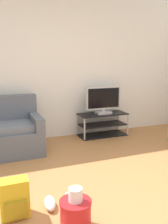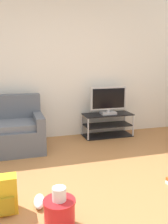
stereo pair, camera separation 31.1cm
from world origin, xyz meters
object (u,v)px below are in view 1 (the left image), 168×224
at_px(tv_stand, 102,124).
at_px(cleaning_bucket, 76,212).
at_px(flat_tv, 103,100).
at_px(sneakers_pair, 60,201).
at_px(backpack, 14,199).

bearing_deg(tv_stand, cleaning_bucket, -120.71).
distance_m(tv_stand, flat_tv, 0.48).
height_order(tv_stand, cleaning_bucket, tv_stand).
bearing_deg(sneakers_pair, flat_tv, 53.78).
bearing_deg(tv_stand, sneakers_pair, -125.92).
relative_size(tv_stand, sneakers_pair, 2.57).
distance_m(flat_tv, backpack, 2.85).
xyz_separation_m(backpack, sneakers_pair, (0.45, 0.02, -0.14)).
height_order(backpack, cleaning_bucket, cleaning_bucket).
height_order(backpack, sneakers_pair, backpack).
bearing_deg(sneakers_pair, cleaning_bucket, -84.90).
xyz_separation_m(tv_stand, flat_tv, (0.00, -0.02, 0.48)).
height_order(tv_stand, flat_tv, flat_tv).
height_order(tv_stand, sneakers_pair, tv_stand).
relative_size(flat_tv, backpack, 1.91).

